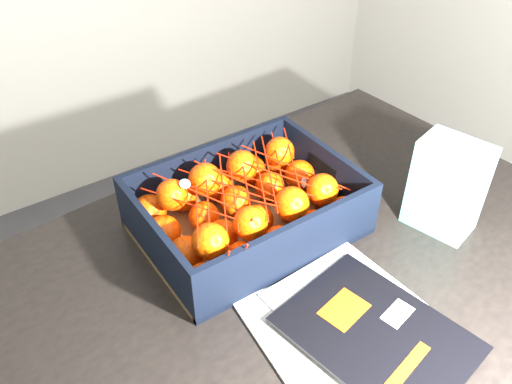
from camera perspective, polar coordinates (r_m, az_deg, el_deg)
room_shell at (r=0.40m, az=11.50°, el=7.62°), size 3.54×3.54×2.50m
table at (r=1.05m, az=4.06°, el=-11.62°), size 1.26×0.89×0.75m
magazine_stack at (r=0.88m, az=10.78°, el=-14.35°), size 0.30×0.34×0.02m
produce_crate at (r=1.02m, az=-0.95°, el=-2.40°), size 0.40×0.30×0.12m
clementine_heap at (r=1.01m, az=-1.02°, el=-1.44°), size 0.38×0.28×0.11m
mesh_net at (r=0.97m, az=-1.09°, el=0.52°), size 0.33×0.26×0.09m
retail_carton at (r=1.06m, az=19.81°, el=0.56°), size 0.11×0.14×0.19m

